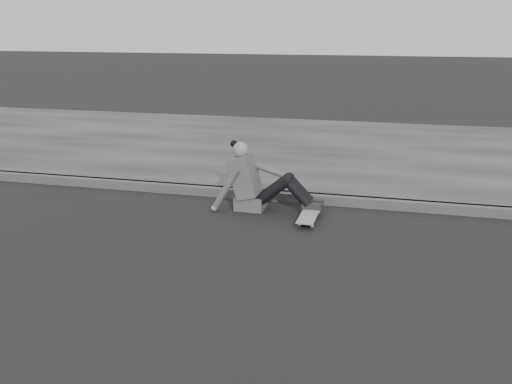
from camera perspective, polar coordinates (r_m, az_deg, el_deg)
ground at (r=5.16m, az=22.11°, el=-10.95°), size 80.00×80.00×0.00m
curb at (r=7.52m, az=19.79°, el=-1.63°), size 24.00×0.16×0.12m
sidewalk at (r=10.43m, az=18.43°, el=3.38°), size 24.00×6.00×0.12m
skateboard at (r=6.89m, az=5.38°, el=-2.23°), size 0.20×0.78×0.09m
seated_woman at (r=7.17m, az=-0.04°, el=1.03°), size 1.38×0.46×0.88m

